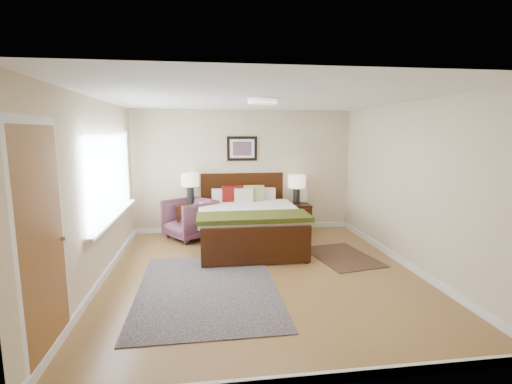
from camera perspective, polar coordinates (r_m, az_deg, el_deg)
floor at (r=5.57m, az=0.93°, el=-12.33°), size 5.00×5.00×0.00m
back_wall at (r=7.71m, az=-1.90°, el=3.21°), size 4.50×0.04×2.50m
front_wall at (r=2.85m, az=8.77°, el=-6.87°), size 4.50×0.04×2.50m
left_wall at (r=5.39m, az=-23.41°, el=-0.03°), size 0.04×5.00×2.50m
right_wall at (r=6.02m, az=22.65°, el=0.89°), size 0.04×5.00×2.50m
ceiling at (r=5.21m, az=1.01°, el=14.22°), size 4.50×5.00×0.02m
window at (r=6.03m, az=-21.24°, el=2.20°), size 0.11×2.72×1.32m
door at (r=3.79m, az=-29.96°, el=-6.81°), size 0.06×1.00×2.18m
ceil_fixture at (r=5.21m, az=1.01°, el=13.83°), size 0.44×0.44×0.08m
bed at (r=6.74m, az=-1.19°, el=-3.64°), size 1.83×2.22×1.19m
wall_art at (r=7.64m, az=-2.15°, el=6.69°), size 0.62×0.05×0.50m
nightstand_left at (r=7.54m, az=-9.99°, el=-2.71°), size 0.54×0.48×0.64m
nightstand_right at (r=7.80m, az=6.24°, el=-3.48°), size 0.57×0.43×0.56m
lamp_left at (r=7.47m, az=-10.10°, el=1.53°), size 0.36×0.36×0.61m
lamp_right at (r=7.70m, az=6.29°, el=1.27°), size 0.36×0.36×0.61m
armchair at (r=7.32m, az=-10.10°, el=-4.10°), size 1.17×1.16×0.77m
rug_persian at (r=5.08m, az=-7.47°, el=-14.51°), size 1.81×2.55×0.01m
rug_navy at (r=6.41m, az=13.12°, el=-9.63°), size 1.11×1.46×0.01m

